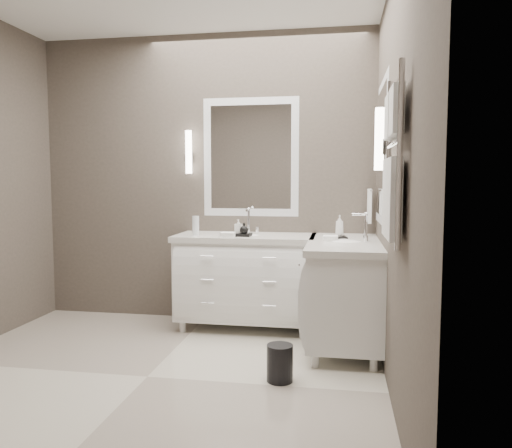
% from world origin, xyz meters
% --- Properties ---
extents(floor, '(3.20, 3.00, 0.01)m').
position_xyz_m(floor, '(0.00, 0.00, -0.01)').
color(floor, beige).
rests_on(floor, ground).
extents(wall_back, '(3.20, 0.01, 2.70)m').
position_xyz_m(wall_back, '(0.00, 1.50, 1.35)').
color(wall_back, '#484039').
rests_on(wall_back, floor).
extents(wall_right, '(0.01, 3.00, 2.70)m').
position_xyz_m(wall_right, '(1.60, 0.00, 1.35)').
color(wall_right, '#484039').
rests_on(wall_right, floor).
extents(vanity_back, '(1.24, 0.59, 0.97)m').
position_xyz_m(vanity_back, '(0.45, 1.23, 0.49)').
color(vanity_back, white).
rests_on(vanity_back, floor).
extents(vanity_right, '(0.59, 1.24, 0.97)m').
position_xyz_m(vanity_right, '(1.33, 0.90, 0.49)').
color(vanity_right, white).
rests_on(vanity_right, floor).
extents(mirror_back, '(0.90, 0.02, 1.10)m').
position_xyz_m(mirror_back, '(0.45, 1.49, 1.55)').
color(mirror_back, white).
rests_on(mirror_back, wall_back).
extents(mirror_right, '(0.02, 0.90, 1.10)m').
position_xyz_m(mirror_right, '(1.59, 0.80, 1.55)').
color(mirror_right, white).
rests_on(mirror_right, wall_right).
extents(sconce_back, '(0.06, 0.06, 0.40)m').
position_xyz_m(sconce_back, '(-0.13, 1.43, 1.59)').
color(sconce_back, white).
rests_on(sconce_back, wall_back).
extents(sconce_right, '(0.06, 0.06, 0.40)m').
position_xyz_m(sconce_right, '(1.53, 0.22, 1.59)').
color(sconce_right, white).
rests_on(sconce_right, wall_right).
extents(towel_bar_corner, '(0.03, 0.22, 0.30)m').
position_xyz_m(towel_bar_corner, '(1.54, 1.36, 1.12)').
color(towel_bar_corner, white).
rests_on(towel_bar_corner, wall_right).
extents(towel_ladder, '(0.06, 0.58, 0.90)m').
position_xyz_m(towel_ladder, '(1.55, -0.40, 1.39)').
color(towel_ladder, white).
rests_on(towel_ladder, wall_right).
extents(waste_bin, '(0.18, 0.18, 0.25)m').
position_xyz_m(waste_bin, '(0.90, 0.08, 0.12)').
color(waste_bin, black).
rests_on(waste_bin, floor).
extents(amenity_tray_back, '(0.18, 0.14, 0.03)m').
position_xyz_m(amenity_tray_back, '(0.43, 1.11, 0.86)').
color(amenity_tray_back, black).
rests_on(amenity_tray_back, vanity_back).
extents(amenity_tray_right, '(0.14, 0.17, 0.02)m').
position_xyz_m(amenity_tray_right, '(1.28, 1.03, 0.86)').
color(amenity_tray_right, black).
rests_on(amenity_tray_right, vanity_right).
extents(water_bottle, '(0.07, 0.07, 0.17)m').
position_xyz_m(water_bottle, '(0.02, 1.11, 0.94)').
color(water_bottle, silver).
rests_on(water_bottle, vanity_back).
extents(soap_bottle_a, '(0.07, 0.07, 0.12)m').
position_xyz_m(soap_bottle_a, '(0.40, 1.13, 0.94)').
color(soap_bottle_a, white).
rests_on(soap_bottle_a, amenity_tray_back).
extents(soap_bottle_b, '(0.08, 0.08, 0.10)m').
position_xyz_m(soap_bottle_b, '(0.46, 1.08, 0.92)').
color(soap_bottle_b, black).
rests_on(soap_bottle_b, amenity_tray_back).
extents(soap_bottle_c, '(0.07, 0.07, 0.18)m').
position_xyz_m(soap_bottle_c, '(1.28, 1.03, 0.96)').
color(soap_bottle_c, white).
rests_on(soap_bottle_c, amenity_tray_right).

